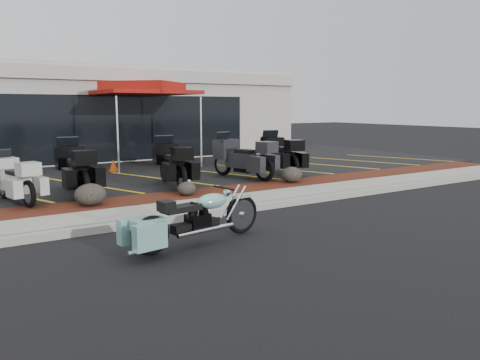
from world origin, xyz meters
TOP-DOWN VIEW (x-y plane):
  - ground at (0.00, 0.00)m, footprint 90.00×90.00m
  - curb at (0.00, 0.90)m, footprint 24.00×0.25m
  - sidewalk at (0.00, 1.60)m, footprint 24.00×1.20m
  - mulch_bed at (0.00, 2.80)m, footprint 24.00×1.20m
  - upper_lot at (0.00, 8.20)m, footprint 26.00×9.60m
  - dealership_building at (0.00, 14.47)m, footprint 18.00×8.16m
  - boulder_left at (-2.89, 2.69)m, footprint 0.70×0.59m
  - boulder_mid at (-0.53, 2.64)m, footprint 0.48×0.40m
  - boulder_right at (2.96, 2.83)m, footprint 0.65×0.54m
  - hero_cruiser at (-0.98, -0.65)m, footprint 2.81×1.12m
  - touring_white at (-4.45, 4.66)m, footprint 1.26×2.20m
  - touring_black_front at (-2.78, 5.19)m, footprint 0.99×2.46m
  - touring_black_mid at (-0.12, 4.96)m, footprint 1.25×2.49m
  - touring_grey at (1.96, 5.12)m, footprint 1.51×2.59m
  - touring_black_rear at (4.00, 5.33)m, footprint 1.42×2.56m
  - traffic_cone at (-0.70, 8.06)m, footprint 0.36×0.36m
  - popup_canopy at (0.87, 9.05)m, footprint 3.56×3.56m

SIDE VIEW (x-z plane):
  - ground at x=0.00m, z-range 0.00..0.00m
  - curb at x=0.00m, z-range 0.00..0.15m
  - sidewalk at x=0.00m, z-range 0.00..0.15m
  - upper_lot at x=0.00m, z-range 0.00..0.15m
  - mulch_bed at x=0.00m, z-range 0.00..0.16m
  - boulder_mid at x=-0.53m, z-range 0.16..0.50m
  - traffic_cone at x=-0.70m, z-range 0.15..0.55m
  - boulder_right at x=2.96m, z-range 0.16..0.62m
  - boulder_left at x=-2.89m, z-range 0.16..0.66m
  - hero_cruiser at x=-0.98m, z-range 0.00..0.96m
  - touring_white at x=-4.45m, z-range 0.15..1.35m
  - touring_black_mid at x=-0.12m, z-range 0.15..1.53m
  - touring_black_rear at x=4.00m, z-range 0.15..1.56m
  - touring_black_front at x=-2.78m, z-range 0.15..1.57m
  - touring_grey at x=1.96m, z-range 0.15..1.57m
  - dealership_building at x=0.00m, z-range 0.01..4.01m
  - popup_canopy at x=0.87m, z-range 1.42..4.53m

